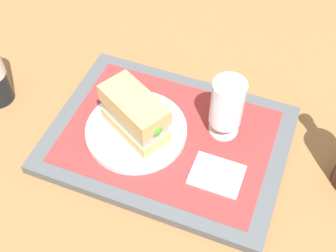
% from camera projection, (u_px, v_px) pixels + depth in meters
% --- Properties ---
extents(ground_plane, '(3.00, 3.00, 0.00)m').
position_uv_depth(ground_plane, '(168.00, 142.00, 0.85)').
color(ground_plane, olive).
extents(tray, '(0.44, 0.32, 0.02)m').
position_uv_depth(tray, '(168.00, 139.00, 0.84)').
color(tray, '#4C5156').
rests_on(tray, ground_plane).
extents(placemat, '(0.38, 0.27, 0.00)m').
position_uv_depth(placemat, '(168.00, 136.00, 0.83)').
color(placemat, '#9E2D2D').
rests_on(placemat, tray).
extents(plate, '(0.19, 0.19, 0.01)m').
position_uv_depth(plate, '(136.00, 131.00, 0.83)').
color(plate, white).
rests_on(plate, placemat).
extents(sandwich, '(0.14, 0.12, 0.08)m').
position_uv_depth(sandwich, '(136.00, 114.00, 0.79)').
color(sandwich, tan).
rests_on(sandwich, plate).
extents(beer_glass, '(0.06, 0.06, 0.12)m').
position_uv_depth(beer_glass, '(227.00, 106.00, 0.79)').
color(beer_glass, silver).
rests_on(beer_glass, placemat).
extents(napkin_folded, '(0.09, 0.07, 0.01)m').
position_uv_depth(napkin_folded, '(217.00, 175.00, 0.78)').
color(napkin_folded, white).
rests_on(napkin_folded, placemat).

